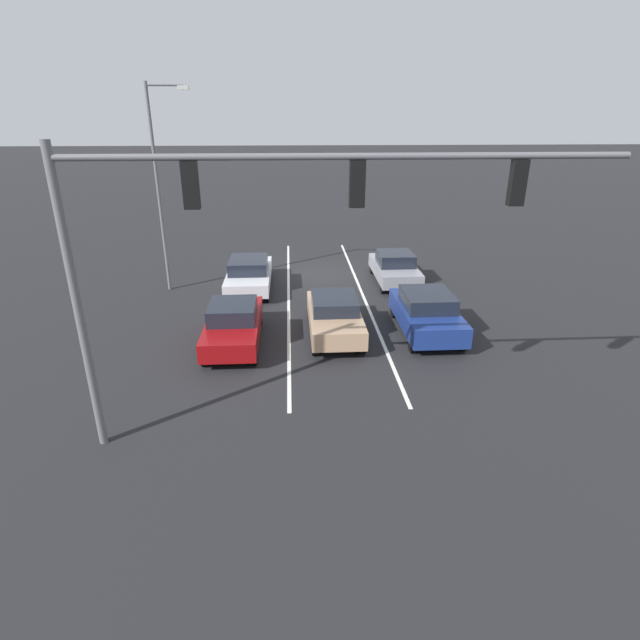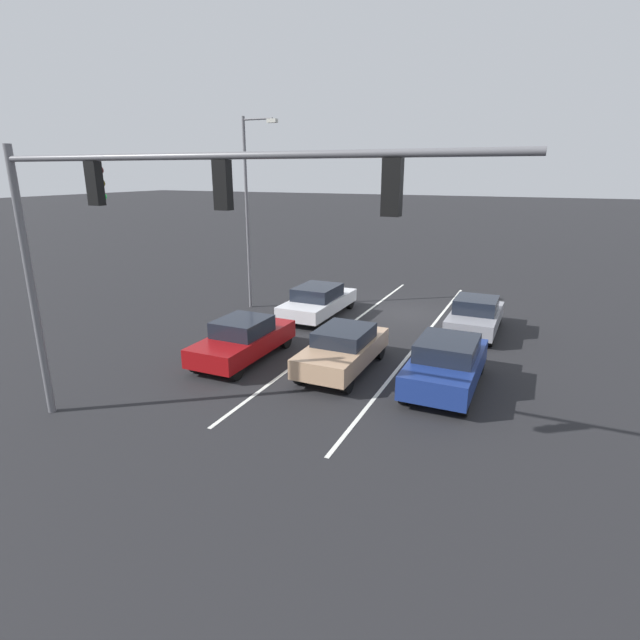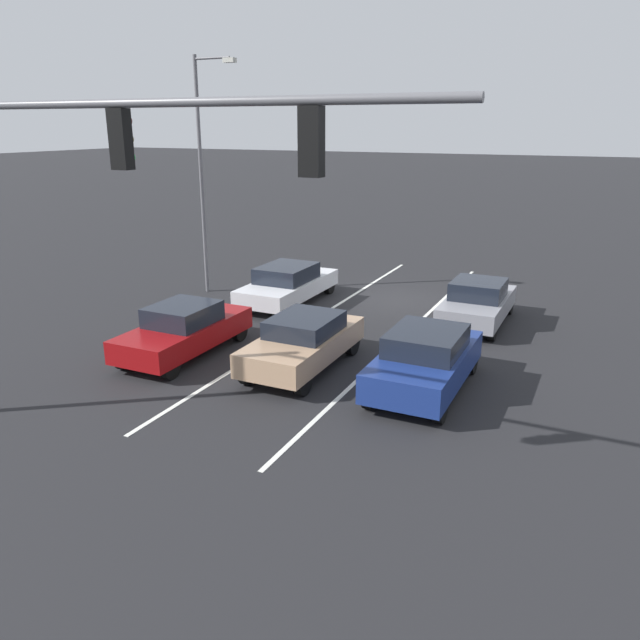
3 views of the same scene
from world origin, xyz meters
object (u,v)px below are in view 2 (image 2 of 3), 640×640
object	(u,v)px
car_tan_midlane_front	(343,348)
street_lamp_right_shoulder	(250,204)
car_silver_rightlane_second	(318,301)
car_navy_leftlane_front	(446,363)
car_gray_leftlane_second	(475,315)
traffic_signal_gantry	(139,221)
car_maroon_rightlane_front	(243,339)

from	to	relation	value
car_tan_midlane_front	street_lamp_right_shoulder	world-z (taller)	street_lamp_right_shoulder
car_tan_midlane_front	car_silver_rightlane_second	world-z (taller)	car_tan_midlane_front
car_navy_leftlane_front	car_gray_leftlane_second	bearing A→B (deg)	-90.37
car_tan_midlane_front	car_gray_leftlane_second	distance (m)	6.93
car_tan_midlane_front	car_gray_leftlane_second	bearing A→B (deg)	-119.57
car_navy_leftlane_front	car_silver_rightlane_second	world-z (taller)	car_navy_leftlane_front
car_navy_leftlane_front	car_gray_leftlane_second	world-z (taller)	car_navy_leftlane_front
car_navy_leftlane_front	traffic_signal_gantry	size ratio (longest dim) A/B	0.36
car_maroon_rightlane_front	street_lamp_right_shoulder	xyz separation A→B (m)	(3.42, -6.17, 4.22)
car_tan_midlane_front	car_gray_leftlane_second	size ratio (longest dim) A/B	1.03
car_navy_leftlane_front	car_silver_rightlane_second	distance (m)	8.81
car_navy_leftlane_front	traffic_signal_gantry	xyz separation A→B (m)	(5.75, 6.14, 4.57)
car_gray_leftlane_second	traffic_signal_gantry	size ratio (longest dim) A/B	0.35
car_maroon_rightlane_front	car_tan_midlane_front	bearing A→B (deg)	-171.82
car_silver_rightlane_second	car_gray_leftlane_second	size ratio (longest dim) A/B	1.14
street_lamp_right_shoulder	traffic_signal_gantry	bearing A→B (deg)	111.39
car_maroon_rightlane_front	car_silver_rightlane_second	xyz separation A→B (m)	(-0.12, -6.06, -0.02)
car_navy_leftlane_front	car_gray_leftlane_second	distance (m)	6.02
car_gray_leftlane_second	traffic_signal_gantry	xyz separation A→B (m)	(5.79, 12.16, 4.63)
car_tan_midlane_front	traffic_signal_gantry	bearing A→B (deg)	68.84
traffic_signal_gantry	car_maroon_rightlane_front	bearing A→B (deg)	-77.93
car_gray_leftlane_second	street_lamp_right_shoulder	world-z (taller)	street_lamp_right_shoulder
car_navy_leftlane_front	car_maroon_rightlane_front	xyz separation A→B (m)	(6.96, 0.52, -0.05)
car_silver_rightlane_second	car_tan_midlane_front	bearing A→B (deg)	121.95
car_maroon_rightlane_front	car_silver_rightlane_second	distance (m)	6.06
car_maroon_rightlane_front	car_tan_midlane_front	size ratio (longest dim) A/B	1.03
car_navy_leftlane_front	street_lamp_right_shoulder	world-z (taller)	street_lamp_right_shoulder
street_lamp_right_shoulder	car_silver_rightlane_second	bearing A→B (deg)	178.19
car_silver_rightlane_second	car_gray_leftlane_second	distance (m)	6.90
car_maroon_rightlane_front	car_tan_midlane_front	distance (m)	3.61
car_navy_leftlane_front	street_lamp_right_shoulder	xyz separation A→B (m)	(10.37, -5.66, 4.18)
street_lamp_right_shoulder	car_gray_leftlane_second	bearing A→B (deg)	-177.98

